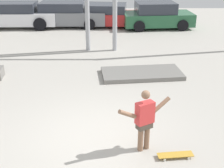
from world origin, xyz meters
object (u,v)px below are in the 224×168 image
at_px(parked_car_white, 18,15).
at_px(parked_car_grey, 65,15).
at_px(skateboarder, 145,118).
at_px(skateboard, 175,155).
at_px(manual_pad, 142,73).
at_px(parked_car_red, 108,15).
at_px(parked_car_green, 157,16).

relative_size(parked_car_white, parked_car_grey, 0.95).
distance_m(skateboarder, skateboard, 1.04).
bearing_deg(manual_pad, parked_car_white, 130.54).
bearing_deg(parked_car_red, parked_car_white, -170.44).
xyz_separation_m(skateboard, parked_car_red, (-1.59, 12.69, 0.56)).
bearing_deg(parked_car_green, manual_pad, -106.65).
bearing_deg(skateboard, skateboarder, 148.59).
distance_m(parked_car_red, parked_car_green, 2.82).
relative_size(skateboarder, parked_car_green, 0.36).
bearing_deg(skateboarder, skateboard, -54.23).
distance_m(skateboarder, parked_car_grey, 12.82).
height_order(manual_pad, parked_car_red, parked_car_red).
bearing_deg(parked_car_green, skateboarder, -104.14).
distance_m(manual_pad, parked_car_white, 9.95).
height_order(parked_car_white, parked_car_green, parked_car_green).
bearing_deg(parked_car_white, parked_car_green, -1.63).
xyz_separation_m(manual_pad, parked_car_white, (-6.45, 7.54, 0.62)).
relative_size(parked_car_grey, parked_car_green, 1.13).
xyz_separation_m(skateboard, parked_car_grey, (-4.09, 12.66, 0.61)).
height_order(parked_car_grey, parked_car_green, parked_car_green).
height_order(skateboard, parked_car_white, parked_car_white).
xyz_separation_m(skateboarder, parked_car_green, (1.86, 11.95, -0.10)).
relative_size(parked_car_white, parked_car_green, 1.07).
xyz_separation_m(parked_car_white, parked_car_grey, (2.67, 0.31, -0.02)).
bearing_deg(parked_car_white, parked_car_grey, 5.60).
height_order(manual_pad, parked_car_green, parked_car_green).
bearing_deg(parked_car_grey, parked_car_green, -3.71).
bearing_deg(parked_car_green, parked_car_red, 165.88).
xyz_separation_m(skateboard, manual_pad, (-0.31, 4.80, 0.01)).
bearing_deg(skateboard, parked_car_grey, 101.37).
height_order(skateboarder, parked_car_green, skateboarder).
bearing_deg(parked_car_grey, manual_pad, -63.70).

